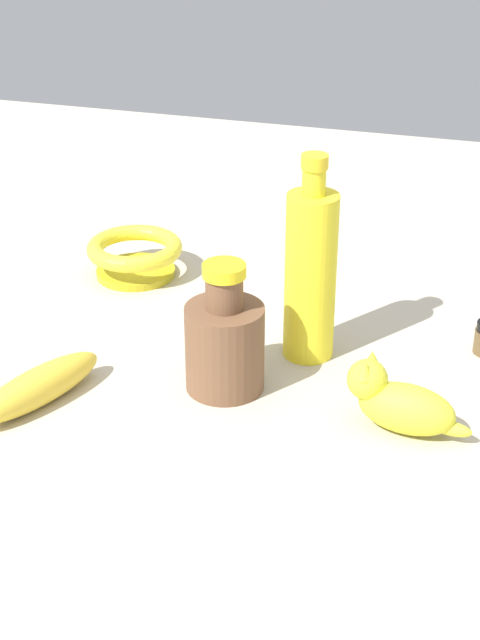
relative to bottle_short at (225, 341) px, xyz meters
name	(u,v)px	position (x,y,z in m)	size (l,w,h in m)	color
ground	(240,382)	(-0.01, -0.01, -0.06)	(2.00, 2.00, 0.00)	#BCB29E
bottle_short	(225,341)	(0.00, 0.00, 0.00)	(0.09, 0.09, 0.16)	brown
bottle_tall	(311,273)	(-0.07, -0.10, 0.05)	(0.06, 0.06, 0.25)	yellow
bowl	(135,254)	(0.21, -0.25, -0.03)	(0.14, 0.14, 0.05)	gold
cat_figurine	(398,402)	(-0.20, 0.03, -0.03)	(0.14, 0.07, 0.08)	yellow
banana	(38,387)	(0.19, 0.09, -0.04)	(0.18, 0.04, 0.04)	yellow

